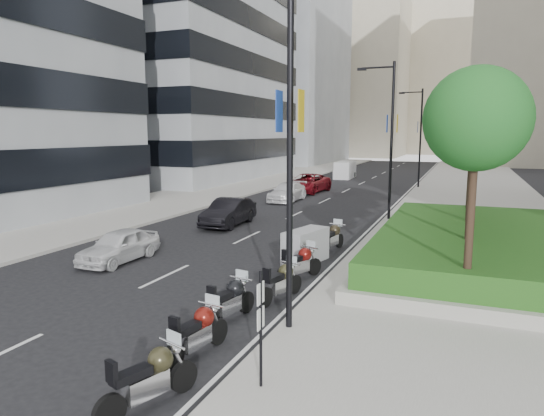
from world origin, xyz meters
The scene contains 30 objects.
ground centered at (0.00, 0.00, 0.00)m, with size 160.00×160.00×0.00m, color black.
sidewalk_right centered at (9.00, 30.00, 0.07)m, with size 10.00×100.00×0.15m, color #9E9B93.
sidewalk_left centered at (-12.00, 30.00, 0.07)m, with size 8.00×100.00×0.15m, color #9E9B93.
lane_edge centered at (3.70, 30.00, 0.01)m, with size 0.12×100.00×0.01m, color silver.
lane_centre centered at (-1.50, 30.00, 0.01)m, with size 0.12×100.00×0.01m, color silver.
building_grey_far centered at (-24.00, 70.00, 15.00)m, with size 22.00×26.00×30.00m, color gray.
building_cream_left centered at (-18.00, 100.00, 17.00)m, with size 26.00×24.00×34.00m, color #B7AD93.
building_cream_centre centered at (2.00, 120.00, 19.00)m, with size 30.00×24.00×38.00m, color #B7AD93.
planter centered at (10.00, 10.00, 0.35)m, with size 10.00×14.00×0.40m, color #9F9E94.
hedge centered at (10.00, 10.00, 0.95)m, with size 9.40×13.40×0.80m, color #165017.
tree_0 centered at (8.50, 4.00, 5.42)m, with size 2.80×2.80×6.30m.
tree_1 centered at (8.50, 8.00, 5.42)m, with size 2.80×2.80×6.30m.
tree_2 centered at (8.50, 12.00, 5.42)m, with size 2.80×2.80×6.30m.
tree_3 centered at (8.50, 16.00, 5.42)m, with size 2.80×2.80×6.30m.
lamp_post_0 centered at (4.14, 1.00, 5.07)m, with size 2.34×0.45×9.00m.
lamp_post_1 centered at (4.14, 18.00, 5.07)m, with size 2.34×0.45×9.00m.
lamp_post_2 centered at (4.14, 36.00, 5.07)m, with size 2.34×0.45×9.00m.
parking_sign centered at (4.80, -2.00, 1.46)m, with size 0.06×0.32×2.50m.
motorcycle_0 centered at (3.10, -3.23, 0.60)m, with size 0.97×2.16×1.12m.
motorcycle_1 centered at (2.83, -1.07, 0.59)m, with size 0.74×2.22×1.11m.
motorcycle_2 centered at (2.57, 1.09, 0.59)m, with size 0.75×2.21×1.11m.
motorcycle_3 centered at (3.25, 3.22, 0.58)m, with size 0.82×2.13×1.08m.
motorcycle_4 centered at (3.12, 5.42, 0.59)m, with size 1.07×2.07×1.10m.
motorcycle_5 centered at (2.62, 7.57, 0.67)m, with size 1.40×2.34×1.33m.
motorcycle_6 centered at (3.10, 9.82, 0.60)m, with size 0.75×2.26×1.13m.
car_a centered at (-4.33, 5.00, 0.65)m, with size 1.54×3.82×1.30m, color silver.
car_b centered at (-3.74, 13.41, 0.74)m, with size 1.58×4.52×1.49m, color black.
car_c centered at (-4.07, 23.78, 0.69)m, with size 1.92×4.73×1.37m, color white.
car_d centered at (-4.30, 29.37, 0.80)m, with size 2.66×5.76×1.60m, color maroon.
delivery_van centered at (-4.38, 43.48, 0.88)m, with size 1.85×4.53×1.88m.
Camera 1 is at (8.31, -10.17, 5.09)m, focal length 32.00 mm.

